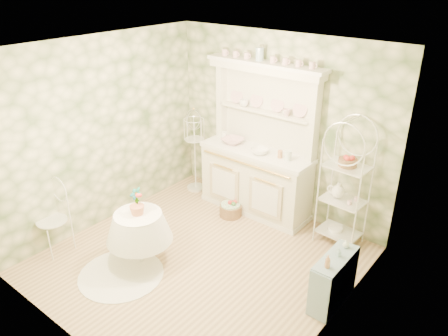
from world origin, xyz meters
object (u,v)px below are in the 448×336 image
Objects in this scene: side_shelf at (333,279)px; round_table at (140,237)px; kitchen_dresser at (257,142)px; bakers_rack at (345,185)px; cafe_chair at (51,219)px; floor_basket at (231,209)px; birdcage_stand at (195,149)px.

side_shelf is 2.42m from round_table.
kitchen_dresser is 1.30× the size of bakers_rack.
round_table is at bearing -127.79° from bakers_rack.
floor_basket is at bearing 57.35° from cafe_chair.
bakers_rack reaches higher than side_shelf.
side_shelf is 0.50× the size of birdcage_stand.
kitchen_dresser reaches higher than cafe_chair.
bakers_rack is 2.74m from round_table.
floor_basket is (-1.59, -0.39, -0.77)m from bakers_rack.
side_shelf is at bearing 20.71° from round_table.
floor_basket is at bearing -17.94° from birdcage_stand.
bakers_rack is 5.22× the size of floor_basket.
cafe_chair reaches higher than side_shelf.
kitchen_dresser is at bearing -175.87° from bakers_rack.
cafe_chair reaches higher than floor_basket.
bakers_rack is 2.35× the size of side_shelf.
birdcage_stand is at bearing -174.71° from bakers_rack.
cafe_chair is (-1.10, -0.55, 0.11)m from round_table.
cafe_chair is at bearing -120.10° from kitchen_dresser.
kitchen_dresser is 6.81× the size of floor_basket.
birdcage_stand reaches higher than cafe_chair.
bakers_rack reaches higher than round_table.
kitchen_dresser is 3.12× the size of round_table.
cafe_chair is (-1.48, -2.55, -0.67)m from kitchen_dresser.
bakers_rack reaches higher than cafe_chair.
round_table is 2.19× the size of floor_basket.
floor_basket is (1.02, -0.33, -0.63)m from birdcage_stand.
bakers_rack is 1.81m from floor_basket.
cafe_chair is 2.84× the size of floor_basket.
round_table is 1.23m from cafe_chair.
birdcage_stand is (-2.60, -0.07, -0.14)m from bakers_rack.
floor_basket is (1.30, 2.17, -0.37)m from cafe_chair.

